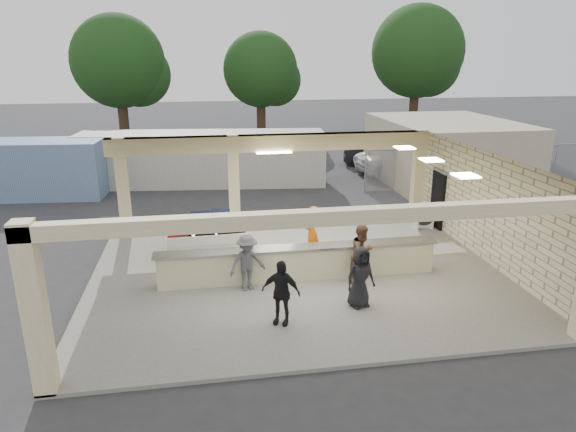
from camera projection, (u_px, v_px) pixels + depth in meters
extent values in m
plane|color=#2C2C2F|center=(296.00, 274.00, 15.46)|extent=(120.00, 120.00, 0.00)
cube|color=slate|center=(296.00, 273.00, 15.45)|extent=(12.00, 10.00, 0.10)
cube|color=beige|center=(296.00, 160.00, 14.40)|extent=(12.00, 10.00, 0.02)
cube|color=beige|center=(486.00, 209.00, 15.88)|extent=(0.02, 10.00, 3.50)
cube|color=black|center=(438.00, 200.00, 19.06)|extent=(0.10, 0.95, 2.10)
cube|color=beige|center=(273.00, 143.00, 18.96)|extent=(12.00, 0.50, 0.60)
cube|color=beige|center=(342.00, 216.00, 9.89)|extent=(12.00, 0.30, 0.30)
cube|color=beige|center=(123.00, 185.00, 18.52)|extent=(0.40, 0.40, 3.50)
cube|color=beige|center=(234.00, 181.00, 19.15)|extent=(0.40, 0.40, 3.50)
cube|color=beige|center=(418.00, 174.00, 20.34)|extent=(0.40, 0.40, 3.50)
cube|color=beige|center=(35.00, 311.00, 9.49)|extent=(0.40, 0.40, 3.50)
cube|color=white|center=(274.00, 153.00, 18.82)|extent=(1.30, 0.12, 0.06)
cube|color=#FFEABF|center=(405.00, 148.00, 16.42)|extent=(0.55, 0.55, 0.04)
cube|color=#FFEABF|center=(431.00, 160.00, 14.54)|extent=(0.55, 0.55, 0.04)
cube|color=#FFEABF|center=(466.00, 176.00, 12.66)|extent=(0.55, 0.55, 0.04)
cube|color=beige|center=(299.00, 264.00, 14.82)|extent=(8.00, 0.50, 0.90)
cube|color=#B7B7BC|center=(299.00, 247.00, 14.67)|extent=(8.20, 0.58, 0.06)
cube|color=white|center=(208.00, 238.00, 16.40)|extent=(2.58, 1.59, 0.12)
cylinder|color=black|center=(176.00, 259.00, 15.81)|extent=(0.13, 0.41, 0.41)
cylinder|color=black|center=(177.00, 246.00, 16.86)|extent=(0.13, 0.41, 0.41)
cylinder|color=black|center=(242.00, 254.00, 16.18)|extent=(0.13, 0.41, 0.41)
cylinder|color=black|center=(239.00, 242.00, 17.23)|extent=(0.13, 0.41, 0.41)
cube|color=white|center=(207.00, 225.00, 17.05)|extent=(2.55, 0.12, 0.31)
cube|color=white|center=(209.00, 240.00, 15.62)|extent=(2.55, 0.12, 0.31)
cube|color=black|center=(182.00, 237.00, 15.90)|extent=(0.60, 0.40, 0.26)
cube|color=black|center=(205.00, 236.00, 16.03)|extent=(0.60, 0.40, 0.26)
cube|color=black|center=(228.00, 234.00, 16.16)|extent=(0.60, 0.40, 0.26)
cube|color=black|center=(182.00, 231.00, 16.47)|extent=(0.60, 0.40, 0.26)
cube|color=black|center=(204.00, 230.00, 16.60)|extent=(0.60, 0.40, 0.26)
cube|color=black|center=(226.00, 228.00, 16.73)|extent=(0.60, 0.40, 0.26)
cube|color=black|center=(188.00, 228.00, 15.95)|extent=(0.60, 0.40, 0.26)
cube|color=black|center=(211.00, 224.00, 16.27)|extent=(0.60, 0.40, 0.26)
cube|color=black|center=(226.00, 221.00, 16.56)|extent=(0.60, 0.40, 0.26)
cube|color=black|center=(194.00, 222.00, 16.47)|extent=(0.60, 0.40, 0.26)
cube|color=black|center=(201.00, 216.00, 16.13)|extent=(0.60, 0.40, 0.26)
cube|color=black|center=(220.00, 214.00, 16.34)|extent=(0.60, 0.40, 0.26)
cube|color=#590F0C|center=(179.00, 239.00, 15.79)|extent=(0.60, 0.40, 0.26)
cube|color=black|center=(236.00, 228.00, 16.79)|extent=(0.60, 0.40, 0.26)
cylinder|color=white|center=(424.00, 214.00, 19.09)|extent=(0.92, 0.50, 0.87)
cylinder|color=black|center=(424.00, 214.00, 19.09)|extent=(0.83, 0.51, 0.77)
cube|color=white|center=(415.00, 225.00, 19.16)|extent=(0.06, 0.48, 0.29)
cube|color=white|center=(430.00, 224.00, 19.25)|extent=(0.06, 0.48, 0.29)
imported|color=#DE5E0B|center=(312.00, 232.00, 16.29)|extent=(0.55, 0.70, 1.69)
imported|color=brown|center=(362.00, 253.00, 14.50)|extent=(0.89, 0.78, 1.70)
imported|color=black|center=(281.00, 292.00, 12.23)|extent=(1.01, 0.71, 1.62)
imported|color=#4C4C51|center=(247.00, 263.00, 13.99)|extent=(1.10, 0.68, 1.60)
imported|color=black|center=(360.00, 277.00, 13.08)|extent=(0.85, 0.52, 1.63)
imported|color=silver|center=(405.00, 160.00, 28.17)|extent=(5.54, 3.07, 1.51)
imported|color=silver|center=(477.00, 153.00, 30.34)|extent=(4.85, 3.31, 1.44)
imported|color=black|center=(379.00, 154.00, 30.33)|extent=(4.37, 2.46, 1.38)
cube|color=#B9B9B5|center=(203.00, 159.00, 25.74)|extent=(12.33, 3.67, 2.63)
cylinder|color=gray|center=(365.00, 171.00, 24.41)|extent=(0.06, 0.06, 2.00)
cylinder|color=gray|center=(405.00, 170.00, 24.72)|extent=(0.06, 0.06, 2.00)
cylinder|color=gray|center=(444.00, 168.00, 25.04)|extent=(0.06, 0.06, 2.00)
cylinder|color=gray|center=(482.00, 167.00, 25.35)|extent=(0.06, 0.06, 2.00)
cylinder|color=gray|center=(519.00, 166.00, 25.66)|extent=(0.06, 0.06, 2.00)
cylinder|color=gray|center=(555.00, 164.00, 25.98)|extent=(0.06, 0.06, 2.00)
cube|color=gray|center=(482.00, 167.00, 25.35)|extent=(12.00, 0.02, 2.00)
cylinder|color=gray|center=(484.00, 147.00, 25.05)|extent=(12.00, 0.05, 0.05)
cylinder|color=#382619|center=(123.00, 115.00, 36.09)|extent=(0.70, 0.70, 4.50)
sphere|color=black|center=(118.00, 61.00, 35.00)|extent=(6.30, 6.30, 6.30)
sphere|color=black|center=(138.00, 74.00, 36.02)|extent=(4.50, 4.50, 4.50)
cylinder|color=#382619|center=(261.00, 113.00, 39.61)|extent=(0.70, 0.70, 4.00)
sphere|color=black|center=(260.00, 70.00, 38.65)|extent=(5.60, 5.60, 5.60)
sphere|color=black|center=(275.00, 80.00, 39.64)|extent=(4.00, 4.00, 4.00)
cylinder|color=#382619|center=(414.00, 105.00, 40.41)|extent=(0.70, 0.70, 5.00)
sphere|color=black|center=(418.00, 51.00, 39.20)|extent=(7.00, 7.00, 7.00)
sphere|color=black|center=(428.00, 65.00, 40.26)|extent=(5.00, 5.00, 5.00)
cube|color=#B9AD93|center=(445.00, 152.00, 25.87)|extent=(6.00, 8.00, 3.20)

